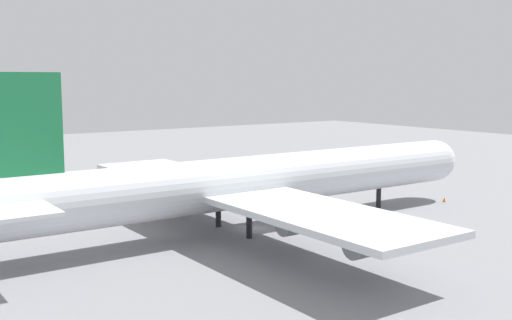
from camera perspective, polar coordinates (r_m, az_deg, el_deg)
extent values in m
plane|color=gray|center=(77.47, 0.00, -6.35)|extent=(294.35, 294.35, 0.00)
cylinder|color=silver|center=(76.26, 0.00, -1.93)|extent=(67.86, 6.26, 6.26)
sphere|color=silver|center=(99.50, 16.20, -0.02)|extent=(6.13, 6.13, 6.13)
cube|color=#1E7F47|center=(63.46, -21.60, 3.05)|extent=(9.50, 0.50, 10.02)
cube|color=silver|center=(59.26, -21.40, -4.25)|extent=(6.11, 9.39, 0.36)
cube|color=silver|center=(62.10, 5.88, -5.02)|extent=(11.54, 27.95, 0.70)
cube|color=silver|center=(88.09, -7.76, -1.35)|extent=(11.54, 27.95, 0.70)
cylinder|color=gray|center=(66.22, 4.13, -5.69)|extent=(5.01, 2.63, 2.63)
cylinder|color=gray|center=(58.82, 10.56, -7.48)|extent=(5.01, 2.63, 2.63)
cylinder|color=gray|center=(85.19, -5.84, -2.75)|extent=(5.01, 2.63, 2.63)
cylinder|color=gray|center=(94.23, -8.92, -1.82)|extent=(5.01, 2.63, 2.63)
cylinder|color=black|center=(91.10, 11.27, -3.46)|extent=(0.70, 0.70, 2.92)
cylinder|color=black|center=(72.50, -0.63, -6.12)|extent=(0.70, 0.70, 2.92)
cylinder|color=black|center=(78.13, -3.50, -5.14)|extent=(0.70, 0.70, 2.92)
cube|color=#4C8C4C|center=(96.04, -16.08, -3.15)|extent=(1.93, 1.62, 1.74)
cube|color=#4C8C4C|center=(93.97, -15.82, -3.50)|extent=(2.16, 3.19, 1.32)
cylinder|color=black|center=(96.24, -15.48, -3.63)|extent=(0.40, 0.89, 0.86)
cylinder|color=black|center=(95.90, -16.61, -3.71)|extent=(0.40, 0.89, 0.86)
cylinder|color=black|center=(93.64, -15.15, -3.93)|extent=(0.40, 0.89, 0.86)
cylinder|color=black|center=(93.29, -16.31, -4.01)|extent=(0.40, 0.89, 0.86)
cube|color=#333338|center=(84.00, -20.00, -4.84)|extent=(2.78, 2.79, 1.63)
cube|color=white|center=(85.13, -21.67, -4.95)|extent=(3.95, 3.70, 1.07)
cylinder|color=black|center=(83.21, -20.29, -5.54)|extent=(0.85, 0.75, 0.86)
cylinder|color=black|center=(85.18, -19.72, -5.22)|extent=(0.85, 0.75, 0.86)
cylinder|color=black|center=(84.56, -22.39, -5.44)|extent=(0.85, 0.75, 0.86)
cylinder|color=black|center=(86.50, -21.77, -5.13)|extent=(0.85, 0.75, 0.86)
cube|color=#333338|center=(99.38, -5.41, -2.45)|extent=(1.77, 1.90, 2.08)
cube|color=#B21E19|center=(98.30, -6.52, -2.89)|extent=(2.93, 1.95, 1.02)
cylinder|color=black|center=(98.72, -5.10, -3.13)|extent=(0.82, 0.32, 0.80)
cylinder|color=black|center=(100.38, -5.72, -2.96)|extent=(0.82, 0.32, 0.80)
cylinder|color=black|center=(97.26, -6.50, -3.31)|extent=(0.82, 0.32, 0.80)
cylinder|color=black|center=(98.95, -7.10, -3.13)|extent=(0.82, 0.32, 0.80)
cone|color=orange|center=(98.10, 17.02, -3.53)|extent=(0.50, 0.50, 0.71)
cylinder|color=#51381E|center=(203.24, -22.36, 2.83)|extent=(0.54, 0.54, 8.19)
sphere|color=#276B2C|center=(202.89, -22.45, 4.61)|extent=(7.45, 7.45, 7.45)
cylinder|color=#51381E|center=(204.28, -21.09, 3.04)|extent=(0.88, 0.88, 9.11)
sphere|color=#347721|center=(203.96, -21.17, 4.71)|extent=(4.68, 4.68, 4.68)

